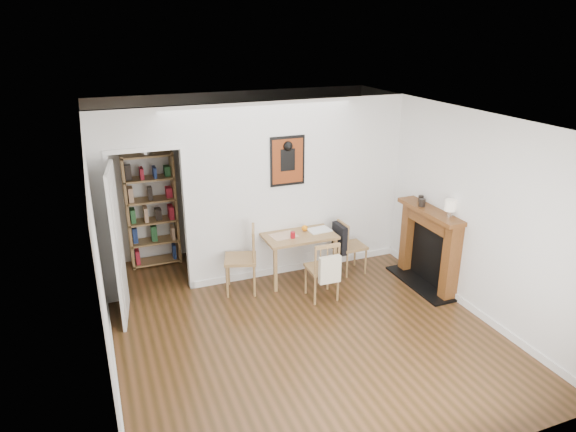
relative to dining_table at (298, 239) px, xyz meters
name	(u,v)px	position (x,y,z in m)	size (l,w,h in m)	color
ground	(297,321)	(-0.48, -1.10, -0.62)	(5.20, 5.20, 0.00)	#52311A
room_shell	(268,194)	(-0.38, 0.24, 0.67)	(5.20, 5.20, 5.20)	silver
dining_table	(298,239)	(0.00, 0.00, 0.00)	(1.04, 0.66, 0.71)	olive
chair_left	(241,260)	(-0.91, -0.07, -0.14)	(0.61, 0.61, 0.96)	olive
chair_right	(351,246)	(0.81, -0.11, -0.19)	(0.48, 0.43, 0.83)	olive
chair_front	(322,269)	(0.08, -0.67, -0.18)	(0.45, 0.50, 0.87)	olive
bookshelf	(152,211)	(-1.91, 1.30, 0.26)	(0.76, 0.30, 1.80)	olive
fireplace	(429,245)	(1.68, -0.85, -0.01)	(0.45, 1.25, 1.16)	brown
red_glass	(293,235)	(-0.13, -0.11, 0.13)	(0.07, 0.07, 0.09)	maroon
orange_fruit	(305,228)	(0.13, 0.07, 0.13)	(0.09, 0.09, 0.09)	orange
placemat	(284,236)	(-0.22, 0.02, 0.09)	(0.37, 0.28, 0.00)	beige
notebook	(319,230)	(0.34, 0.01, 0.09)	(0.33, 0.24, 0.02)	silver
mantel_lamp	(450,206)	(1.69, -1.18, 0.68)	(0.15, 0.15, 0.23)	silver
ceramic_jar_a	(422,203)	(1.59, -0.70, 0.59)	(0.09, 0.09, 0.11)	black
ceramic_jar_b	(421,199)	(1.69, -0.53, 0.58)	(0.08, 0.08, 0.10)	black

